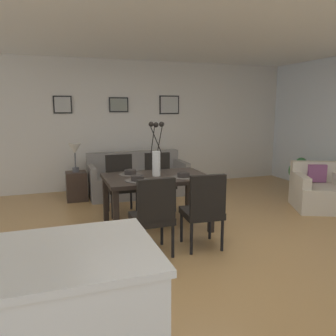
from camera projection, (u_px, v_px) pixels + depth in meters
ground_plane at (185, 242)px, 4.23m from camera, size 9.00×9.00×0.00m
back_wall_panel at (127, 125)px, 7.02m from camera, size 9.00×0.10×2.60m
ceiling_panel at (175, 26)px, 4.13m from camera, size 9.00×7.20×0.08m
dining_table at (156, 182)px, 4.64m from camera, size 1.40×0.93×0.74m
dining_chair_near_left at (153, 213)px, 3.76m from camera, size 0.45×0.45×0.92m
dining_chair_near_right at (121, 181)px, 5.36m from camera, size 0.44×0.44×0.92m
dining_chair_far_left at (204, 207)px, 3.95m from camera, size 0.47×0.47×0.92m
dining_chair_far_right at (159, 178)px, 5.57m from camera, size 0.46×0.46×0.92m
centerpiece_vase at (156, 155)px, 4.57m from camera, size 0.21×0.23×0.73m
placemat_near_left at (138, 180)px, 4.32m from camera, size 0.32×0.32×0.01m
bowl_near_left at (138, 178)px, 4.32m from camera, size 0.17×0.17×0.07m
placemat_near_right at (130, 174)px, 4.71m from camera, size 0.32×0.32×0.01m
bowl_near_right at (130, 172)px, 4.71m from camera, size 0.17×0.17×0.07m
placemat_far_left at (183, 177)px, 4.53m from camera, size 0.32×0.32×0.01m
bowl_far_left at (183, 174)px, 4.52m from camera, size 0.17×0.17×0.07m
sofa at (137, 180)px, 6.53m from camera, size 1.84×0.84×0.80m
side_table at (77, 186)px, 6.11m from camera, size 0.36×0.36×0.52m
table_lamp at (75, 151)px, 5.99m from camera, size 0.22×0.22×0.51m
armchair at (319, 192)px, 5.61m from camera, size 1.06×1.06×0.75m
kitchen_island at (34, 335)px, 1.82m from camera, size 1.33×0.80×0.92m
framed_picture_left at (63, 105)px, 6.47m from camera, size 0.35×0.03×0.34m
framed_picture_center at (119, 105)px, 6.82m from camera, size 0.39×0.03×0.30m
framed_picture_right at (169, 105)px, 7.17m from camera, size 0.43×0.03×0.39m
potted_plant at (298, 172)px, 6.81m from camera, size 0.36×0.36×0.67m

